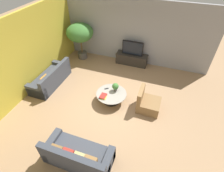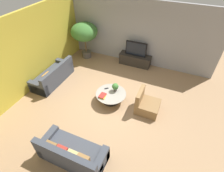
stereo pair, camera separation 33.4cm
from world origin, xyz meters
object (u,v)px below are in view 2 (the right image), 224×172
coffee_table (111,96)px  armchair_wicker (146,105)px  couch_near_entry (72,153)px  television (136,49)px  couch_by_wall (53,76)px  media_console (135,60)px  potted_palm_tall (84,33)px  potted_plant_tabletop (115,87)px

coffee_table → armchair_wicker: size_ratio=1.33×
couch_near_entry → television: bearing=-91.1°
couch_by_wall → television: bearing=133.6°
media_console → couch_near_entry: bearing=-91.1°
couch_by_wall → couch_near_entry: same height
armchair_wicker → couch_by_wall: bearing=89.3°
coffee_table → couch_by_wall: bearing=177.6°
media_console → coffee_table: media_console is taller
potted_palm_tall → television: bearing=6.7°
potted_plant_tabletop → television: bearing=90.7°
television → couch_by_wall: size_ratio=0.50×
media_console → potted_palm_tall: bearing=-173.3°
media_console → potted_palm_tall: potted_palm_tall is taller
television → armchair_wicker: television is taller
armchair_wicker → coffee_table: bearing=92.9°
media_console → coffee_table: (-0.05, -2.82, -0.00)m
media_console → potted_palm_tall: size_ratio=0.84×
television → couch_near_entry: (-0.11, -5.39, -0.58)m
potted_plant_tabletop → coffee_table: bearing=-112.8°
coffee_table → potted_palm_tall: size_ratio=0.63×
coffee_table → armchair_wicker: bearing=2.9°
potted_palm_tall → potted_plant_tabletop: potted_palm_tall is taller
coffee_table → potted_palm_tall: bearing=135.0°
potted_plant_tabletop → couch_near_entry: bearing=-92.9°
media_console → potted_plant_tabletop: 2.63m
couch_by_wall → potted_plant_tabletop: 2.88m
couch_near_entry → coffee_table: bearing=-91.2°
couch_near_entry → potted_palm_tall: potted_palm_tall is taller
media_console → couch_by_wall: bearing=-136.4°
television → armchair_wicker: bearing=-64.5°
coffee_table → potted_palm_tall: (-2.52, 2.51, 1.06)m
potted_palm_tall → couch_near_entry: bearing=-64.2°
coffee_table → couch_by_wall: size_ratio=0.57×
couch_near_entry → potted_plant_tabletop: 2.80m
television → couch_near_entry: bearing=-91.1°
television → armchair_wicker: 3.10m
couch_near_entry → couch_by_wall: bearing=-44.7°
coffee_table → armchair_wicker: 1.37m
couch_near_entry → potted_plant_tabletop: size_ratio=5.56×
television → potted_palm_tall: (-2.57, -0.30, 0.47)m
media_console → couch_by_wall: 3.91m
television → potted_palm_tall: size_ratio=0.55×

